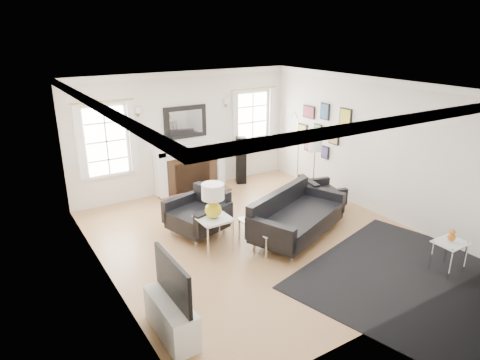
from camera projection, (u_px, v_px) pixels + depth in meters
floor at (256, 236)px, 8.07m from camera, size 6.00×6.00×0.00m
back_wall at (185, 132)px, 9.99m from camera, size 5.50×0.04×2.80m
front_wall at (396, 229)px, 5.20m from camera, size 5.50×0.04×2.80m
left_wall at (101, 196)px, 6.22m from camera, size 0.04×6.00×2.80m
right_wall at (365, 144)px, 8.97m from camera, size 0.04×6.00×2.80m
ceiling at (258, 86)px, 7.13m from camera, size 5.50×6.00×0.02m
crown_molding at (258, 89)px, 7.15m from camera, size 5.50×6.00×0.12m
fireplace at (190, 170)px, 10.11m from camera, size 1.70×0.69×1.11m
mantel_mirror at (185, 122)px, 9.87m from camera, size 1.05×0.07×0.75m
window_left at (106, 141)px, 9.01m from camera, size 1.24×0.15×1.62m
window_right at (252, 122)px, 10.85m from camera, size 1.24×0.15×1.62m
gallery_wall at (322, 127)px, 9.94m from camera, size 0.04×1.73×1.29m
tv_unit at (171, 312)px, 5.38m from camera, size 0.35×1.00×1.09m
area_rug at (408, 278)px, 6.70m from camera, size 3.95×3.55×0.01m
sofa at (294, 217)px, 7.97m from camera, size 2.31×1.67×0.69m
armchair_left at (200, 214)px, 8.07m from camera, size 1.15×1.23×0.69m
armchair_right at (319, 195)px, 9.19m from camera, size 0.94×1.00×0.58m
coffee_table at (272, 223)px, 7.71m from camera, size 0.94×0.94×0.42m
side_table_left at (214, 223)px, 7.41m from camera, size 0.56×0.56×0.62m
nesting_table at (449, 248)px, 6.76m from camera, size 0.48×0.41×0.53m
gourd_lamp at (213, 198)px, 7.25m from camera, size 0.39×0.39×0.62m
orange_vase at (452, 236)px, 6.68m from camera, size 0.12×0.12×0.19m
arc_floor_lamp at (292, 153)px, 9.25m from camera, size 1.49×1.38×2.11m
stick_floor_lamp at (315, 149)px, 9.23m from camera, size 0.29×0.29×1.44m
speaker_tower at (241, 160)px, 10.65m from camera, size 0.31×0.31×1.18m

